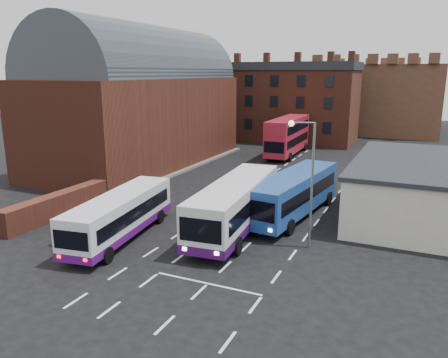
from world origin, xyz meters
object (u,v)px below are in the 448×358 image
at_px(bus_blue, 294,192).
at_px(pedestrian_beige, 58,234).
at_px(bus_white_outbound, 121,213).
at_px(bus_red_double, 288,136).
at_px(pedestrian_red, 63,238).
at_px(bus_white_inbound, 236,202).
at_px(street_lamp, 308,173).

relative_size(bus_blue, pedestrian_beige, 7.73).
bearing_deg(pedestrian_beige, bus_white_outbound, -124.12).
relative_size(bus_blue, bus_red_double, 0.99).
distance_m(pedestrian_red, pedestrian_beige, 1.02).
xyz_separation_m(bus_white_inbound, pedestrian_red, (-8.17, -7.75, -1.18)).
height_order(bus_white_outbound, pedestrian_red, bus_white_outbound).
height_order(bus_white_outbound, bus_blue, bus_blue).
xyz_separation_m(bus_white_inbound, pedestrian_beige, (-9.04, -7.23, -1.23)).
height_order(bus_white_outbound, bus_red_double, bus_red_double).
bearing_deg(bus_blue, bus_white_inbound, 65.91).
height_order(bus_white_outbound, bus_white_inbound, bus_white_inbound).
height_order(bus_red_double, street_lamp, street_lamp).
xyz_separation_m(bus_white_outbound, bus_white_inbound, (6.31, 4.45, 0.30)).
relative_size(bus_blue, street_lamp, 1.54).
bearing_deg(bus_red_double, bus_white_inbound, 98.06).
xyz_separation_m(street_lamp, pedestrian_red, (-13.30, -6.71, -3.94)).
relative_size(bus_white_inbound, bus_red_double, 1.03).
distance_m(bus_red_double, pedestrian_beige, 36.32).
distance_m(bus_white_inbound, bus_blue, 5.43).
distance_m(bus_red_double, pedestrian_red, 36.75).
xyz_separation_m(bus_white_inbound, bus_red_double, (-4.82, 28.80, 0.59)).
bearing_deg(street_lamp, bus_white_inbound, 168.57).
height_order(street_lamp, pedestrian_red, street_lamp).
distance_m(street_lamp, pedestrian_red, 15.41).
distance_m(bus_white_outbound, bus_blue, 12.87).
bearing_deg(bus_white_inbound, bus_white_outbound, 30.33).
bearing_deg(bus_blue, pedestrian_red, 55.42).
relative_size(pedestrian_red, pedestrian_beige, 1.07).
bearing_deg(pedestrian_red, bus_red_double, -99.83).
height_order(bus_blue, pedestrian_beige, bus_blue).
bearing_deg(bus_white_outbound, pedestrian_beige, -142.78).
bearing_deg(pedestrian_red, pedestrian_beige, -35.70).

